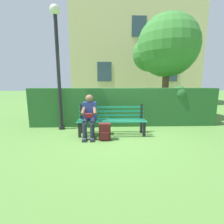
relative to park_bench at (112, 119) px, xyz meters
name	(u,v)px	position (x,y,z in m)	size (l,w,h in m)	color
ground	(112,135)	(0.00, 0.08, -0.45)	(60.00, 60.00, 0.00)	#517F38
park_bench	(112,119)	(0.00, 0.00, 0.00)	(1.96, 0.54, 0.87)	black
person_seated	(89,115)	(0.63, 0.18, 0.17)	(0.44, 0.73, 1.17)	navy
hedge_backdrop	(124,106)	(-0.48, -1.06, 0.23)	(6.46, 0.66, 1.39)	#265B28
tree	(164,48)	(-2.30, -2.40, 2.50)	(2.65, 2.53, 4.28)	brown
building_facade	(134,49)	(-1.87, -7.41, 3.53)	(8.57, 3.19, 7.96)	beige
backpack	(105,132)	(0.20, 0.50, -0.23)	(0.31, 0.26, 0.45)	#4C1919
lamp_post	(58,56)	(1.63, -0.56, 1.84)	(0.29, 0.29, 3.73)	black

